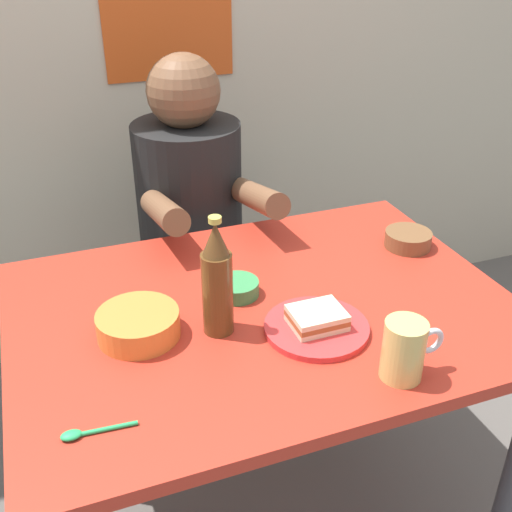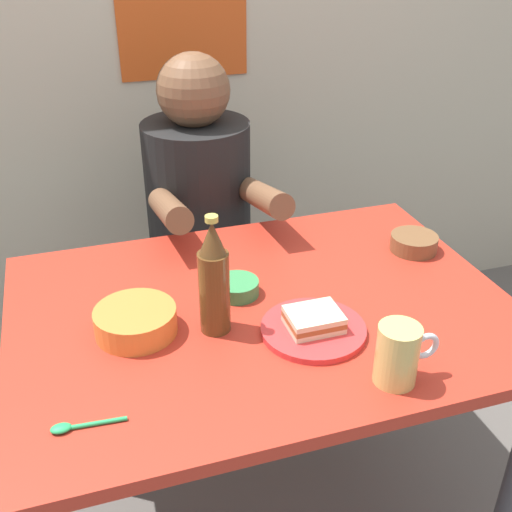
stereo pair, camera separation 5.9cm
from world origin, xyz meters
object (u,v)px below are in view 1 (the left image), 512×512
Objects in this scene: dining_table at (264,339)px; dip_bowl_green at (237,287)px; person_seated at (189,191)px; sandwich at (317,318)px; stool at (195,304)px; beer_bottle at (217,281)px; beer_mug at (405,350)px; plate_orange at (316,328)px.

dip_bowl_green is (-0.04, 0.06, 0.11)m from dining_table.
sandwich is at bearing -84.58° from person_seated.
stool is 0.63× the size of person_seated.
beer_bottle reaches higher than dip_bowl_green.
beer_mug is 0.43m from dip_bowl_green.
beer_bottle is (-0.12, -0.67, 0.09)m from person_seated.
stool is 0.86m from beer_bottle.
dip_bowl_green is (-0.11, 0.19, 0.01)m from plate_orange.
beer_mug reaches higher than plate_orange.
beer_mug is 0.39m from beer_bottle.
person_seated is (0.00, -0.01, 0.42)m from stool.
person_seated is at bearing 95.42° from sandwich.
person_seated is (-0.00, 0.62, 0.12)m from dining_table.
sandwich is at bearing -61.15° from dining_table.
stool is 4.50× the size of dip_bowl_green.
plate_orange is 0.22m from dip_bowl_green.
sandwich reaches higher than stool.
person_seated reaches higher than dining_table.
stool is 0.70m from dip_bowl_green.
plate_orange is at bearing 115.65° from beer_mug.
beer_bottle is (-0.28, 0.26, 0.06)m from beer_mug.
beer_bottle reaches higher than plate_orange.
sandwich reaches higher than dip_bowl_green.
stool is at bearing 86.00° from dip_bowl_green.
stool is 0.42m from person_seated.
person_seated is 0.69m from beer_bottle.
plate_orange is at bearing -84.66° from stool.
plate_orange reaches higher than stool.
person_seated is at bearing 90.14° from dining_table.
person_seated is 7.20× the size of dip_bowl_green.
dining_table is 5.00× the size of plate_orange.
dining_table is 0.19m from sandwich.
beer_mug is at bearing -80.26° from person_seated.
sandwich is (0.07, -0.13, 0.13)m from dining_table.
beer_bottle is 2.62× the size of dip_bowl_green.
person_seated is at bearing 95.42° from plate_orange.
plate_orange is at bearing 0.00° from sandwich.
plate_orange is 0.02m from sandwich.
beer_mug is (0.16, -0.93, 0.03)m from person_seated.
stool is at bearing 90.00° from person_seated.
dip_bowl_green is (-0.04, -0.57, 0.41)m from stool.
stool is 1.72× the size of beer_bottle.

